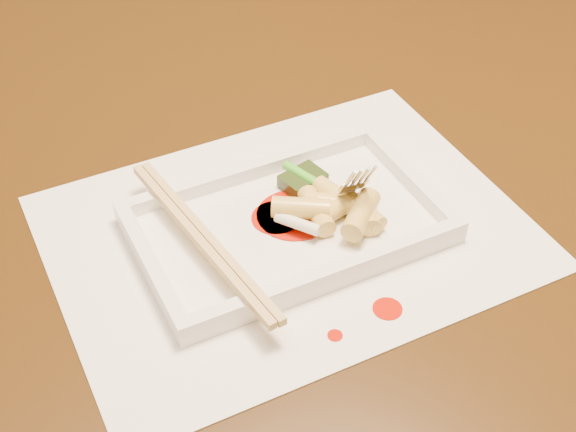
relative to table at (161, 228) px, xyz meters
name	(u,v)px	position (x,y,z in m)	size (l,w,h in m)	color
table	(161,228)	(0.00, 0.00, 0.00)	(1.40, 0.90, 0.75)	black
placemat	(288,232)	(0.07, -0.16, 0.10)	(0.40, 0.30, 0.00)	white
sauce_splatter_a	(387,309)	(0.10, -0.28, 0.10)	(0.02, 0.02, 0.00)	#BD1605
sauce_splatter_b	(335,335)	(0.05, -0.28, 0.10)	(0.01, 0.01, 0.00)	#BD1605
plate_base	(288,228)	(0.07, -0.16, 0.11)	(0.26, 0.16, 0.01)	white
plate_rim_far	(252,170)	(0.07, -0.09, 0.12)	(0.26, 0.01, 0.01)	white
plate_rim_near	(330,274)	(0.07, -0.24, 0.12)	(0.26, 0.01, 0.01)	white
plate_rim_left	(150,265)	(-0.05, -0.16, 0.12)	(0.01, 0.14, 0.01)	white
plate_rim_right	(410,178)	(0.19, -0.16, 0.12)	(0.01, 0.14, 0.01)	white
veg_piece	(303,180)	(0.10, -0.12, 0.12)	(0.04, 0.03, 0.01)	black
scallion_white	(298,223)	(0.07, -0.18, 0.12)	(0.01, 0.01, 0.04)	#EAEACC
scallion_green	(320,186)	(0.11, -0.14, 0.12)	(0.01, 0.01, 0.09)	green
chopstick_a	(198,239)	(-0.01, -0.16, 0.13)	(0.01, 0.22, 0.01)	tan
chopstick_b	(207,236)	(0.00, -0.16, 0.13)	(0.01, 0.22, 0.01)	tan
fork	(352,122)	(0.14, -0.15, 0.18)	(0.09, 0.10, 0.14)	silver
sauce_blob_0	(276,218)	(0.06, -0.15, 0.11)	(0.04, 0.04, 0.00)	#BD1605
sauce_blob_1	(294,215)	(0.08, -0.16, 0.11)	(0.07, 0.07, 0.00)	#BD1605
rice_cake_0	(336,209)	(0.11, -0.17, 0.12)	(0.02, 0.02, 0.04)	#DDCD67
rice_cake_1	(335,195)	(0.12, -0.16, 0.12)	(0.02, 0.02, 0.04)	#DDCD67
rice_cake_2	(361,214)	(0.12, -0.20, 0.13)	(0.02, 0.02, 0.05)	#DDCD67
rice_cake_3	(316,211)	(0.09, -0.17, 0.12)	(0.02, 0.02, 0.05)	#DDCD67
rice_cake_4	(363,211)	(0.13, -0.19, 0.12)	(0.02, 0.02, 0.05)	#DDCD67
rice_cake_5	(301,208)	(0.08, -0.17, 0.13)	(0.02, 0.02, 0.05)	#DDCD67
rice_cake_6	(367,213)	(0.13, -0.19, 0.12)	(0.02, 0.02, 0.04)	#DDCD67
rice_cake_7	(330,203)	(0.11, -0.17, 0.12)	(0.02, 0.02, 0.04)	#DDCD67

